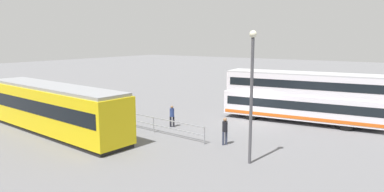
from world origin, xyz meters
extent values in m
plane|color=slate|center=(0.00, 0.00, 0.00)|extent=(160.00, 160.00, 0.00)
cube|color=silver|center=(-3.03, -2.10, 1.27)|extent=(12.08, 3.90, 1.84)
cube|color=silver|center=(-3.03, -2.10, 2.96)|extent=(11.72, 3.75, 1.54)
cube|color=black|center=(-3.03, -2.10, 1.49)|extent=(11.50, 3.86, 0.64)
cube|color=black|center=(-3.03, -2.10, 3.04)|extent=(11.13, 3.72, 0.60)
cube|color=#D85919|center=(-3.03, -2.10, 0.60)|extent=(11.85, 3.91, 0.24)
cube|color=#B2B2B7|center=(-3.03, -2.10, 3.78)|extent=(11.72, 3.75, 0.10)
cylinder|color=black|center=(0.63, -1.69, 0.50)|extent=(1.28, 2.64, 1.00)
cylinder|color=black|center=(-6.27, -2.46, 0.50)|extent=(1.28, 2.64, 1.00)
cube|color=yellow|center=(9.94, 10.53, 1.66)|extent=(13.86, 3.65, 2.83)
cube|color=black|center=(9.94, 10.53, 1.95)|extent=(13.32, 3.63, 0.90)
cube|color=gray|center=(9.94, 10.53, 3.18)|extent=(13.57, 3.42, 0.20)
cube|color=black|center=(9.94, 10.53, 0.12)|extent=(13.58, 3.50, 0.25)
cylinder|color=black|center=(4.16, 4.73, 0.39)|extent=(0.14, 0.14, 0.78)
cylinder|color=black|center=(4.35, 4.83, 0.39)|extent=(0.14, 0.14, 0.78)
cylinder|color=navy|center=(4.25, 4.78, 1.07)|extent=(0.43, 0.43, 0.60)
sphere|color=#8C6647|center=(4.25, 4.78, 1.48)|extent=(0.21, 0.21, 0.21)
cylinder|color=#33384C|center=(-1.08, 6.27, 0.41)|extent=(0.14, 0.14, 0.82)
cylinder|color=#33384C|center=(-0.98, 6.47, 0.41)|extent=(0.14, 0.14, 0.82)
cylinder|color=black|center=(-1.03, 6.37, 1.13)|extent=(0.43, 0.43, 0.63)
sphere|color=#8C6647|center=(-1.03, 6.37, 1.56)|extent=(0.22, 0.22, 0.22)
cube|color=gray|center=(4.36, 6.69, 1.05)|extent=(8.63, 0.65, 0.06)
cube|color=gray|center=(4.36, 6.69, 0.55)|extent=(8.63, 0.65, 0.06)
cylinder|color=gray|center=(0.04, 6.99, 0.53)|extent=(0.07, 0.07, 1.05)
cylinder|color=gray|center=(4.36, 6.69, 0.53)|extent=(0.07, 0.07, 1.05)
cylinder|color=gray|center=(8.67, 6.40, 0.53)|extent=(0.07, 0.07, 1.05)
cylinder|color=slate|center=(9.45, 7.49, 1.25)|extent=(0.10, 0.10, 2.50)
cube|color=#1999D8|center=(9.46, 7.53, 2.12)|extent=(0.97, 0.24, 0.54)
cylinder|color=#4C4C51|center=(-3.65, 8.41, 3.22)|extent=(0.16, 0.16, 6.44)
sphere|color=#F2EFCC|center=(-3.65, 8.41, 6.59)|extent=(0.36, 0.36, 0.36)
camera|label=1|loc=(-10.97, 24.25, 6.40)|focal=32.57mm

